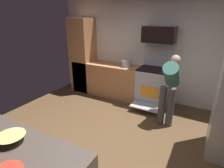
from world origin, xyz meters
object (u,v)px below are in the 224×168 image
at_px(oven_range, 154,85).
at_px(microwave, 159,34).
at_px(person_cook, 170,85).
at_px(stock_pot, 126,63).
at_px(mixing_bowl_small, 11,139).

relative_size(oven_range, microwave, 2.11).
xyz_separation_m(oven_range, person_cook, (0.51, -0.66, 0.33)).
height_order(microwave, stock_pot, microwave).
bearing_deg(stock_pot, microwave, 5.90).
distance_m(microwave, stock_pot, 1.09).
bearing_deg(microwave, mixing_bowl_small, -99.44).
relative_size(person_cook, stock_pot, 5.35).
distance_m(microwave, person_cook, 1.28).
relative_size(mixing_bowl_small, stock_pot, 1.12).
xyz_separation_m(oven_range, microwave, (0.00, 0.09, 1.23)).
relative_size(oven_range, person_cook, 1.12).
xyz_separation_m(oven_range, stock_pot, (-0.77, 0.01, 0.47)).
height_order(oven_range, mixing_bowl_small, oven_range).
height_order(oven_range, microwave, microwave).
height_order(mixing_bowl_small, stock_pot, stock_pot).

